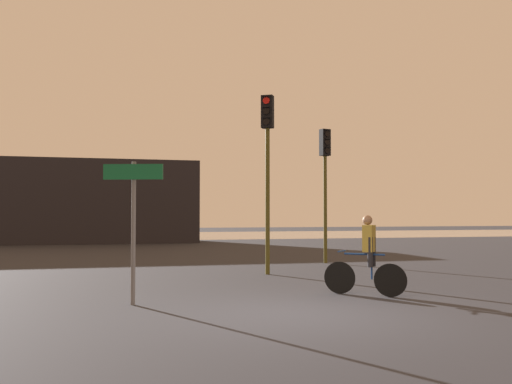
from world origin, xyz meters
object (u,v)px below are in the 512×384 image
object	(u,v)px
traffic_light_far_right	(325,170)
direction_sign_post	(133,211)
traffic_light_center	(267,151)
distant_building	(56,202)
cyclist	(367,255)

from	to	relation	value
traffic_light_far_right	direction_sign_post	xyz separation A→B (m)	(-6.63, -7.45, -1.44)
direction_sign_post	traffic_light_center	bearing A→B (deg)	-112.16
distant_building	direction_sign_post	distance (m)	23.81
cyclist	direction_sign_post	bearing A→B (deg)	131.93
traffic_light_center	traffic_light_far_right	xyz separation A→B (m)	(2.86, 3.00, -0.25)
distant_building	traffic_light_far_right	bearing A→B (deg)	-58.08
distant_building	traffic_light_center	bearing A→B (deg)	-69.42
traffic_light_center	traffic_light_far_right	bearing A→B (deg)	-103.74
traffic_light_far_right	direction_sign_post	bearing A→B (deg)	34.53
distant_building	traffic_light_center	world-z (taller)	traffic_light_center
distant_building	cyclist	world-z (taller)	distant_building
traffic_light_far_right	distant_building	bearing A→B (deg)	-71.89
traffic_light_far_right	cyclist	bearing A→B (deg)	61.15
traffic_light_center	cyclist	world-z (taller)	traffic_light_center
cyclist	distant_building	bearing A→B (deg)	60.14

